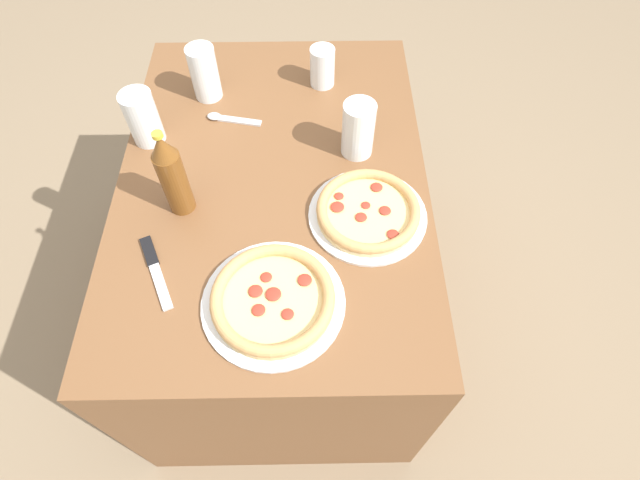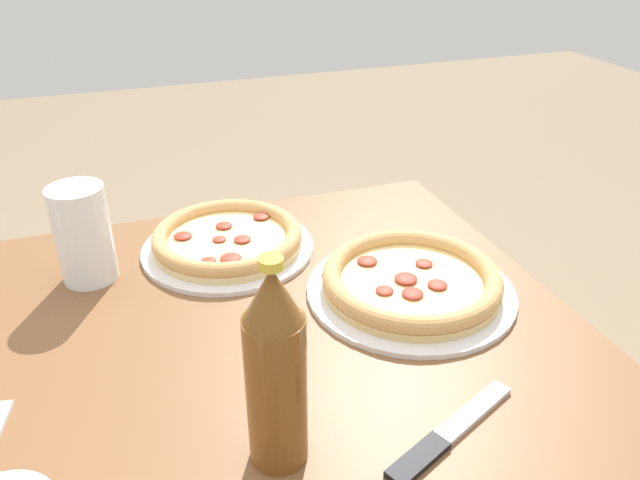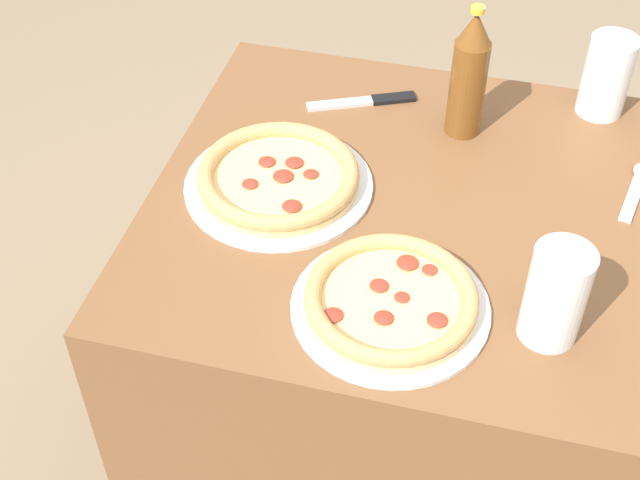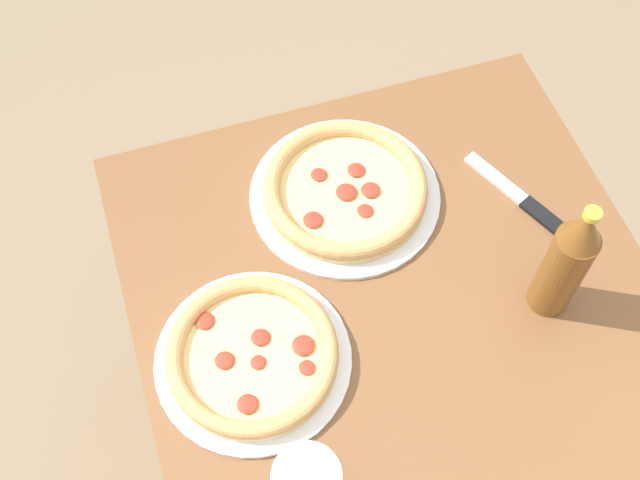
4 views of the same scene
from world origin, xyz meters
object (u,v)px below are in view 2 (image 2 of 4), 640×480
(pizza_pepperoni, at_px, (228,240))
(knife, at_px, (447,435))
(pizza_salami, at_px, (411,282))
(beer_bottle, at_px, (276,370))
(glass_water, at_px, (84,238))

(pizza_pepperoni, xyz_separation_m, knife, (-0.14, 0.48, -0.02))
(pizza_salami, height_order, beer_bottle, beer_bottle)
(pizza_salami, height_order, glass_water, glass_water)
(pizza_salami, distance_m, beer_bottle, 0.36)
(pizza_pepperoni, distance_m, beer_bottle, 0.46)
(pizza_pepperoni, bearing_deg, knife, 106.09)
(pizza_salami, relative_size, glass_water, 2.03)
(glass_water, bearing_deg, pizza_salami, 155.55)
(glass_water, height_order, beer_bottle, beer_bottle)
(pizza_pepperoni, height_order, glass_water, glass_water)
(pizza_salami, bearing_deg, glass_water, -24.45)
(pizza_salami, relative_size, pizza_pepperoni, 1.09)
(pizza_pepperoni, xyz_separation_m, beer_bottle, (0.04, 0.45, 0.09))
(pizza_pepperoni, xyz_separation_m, glass_water, (0.22, 0.01, 0.05))
(knife, bearing_deg, beer_bottle, -11.98)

